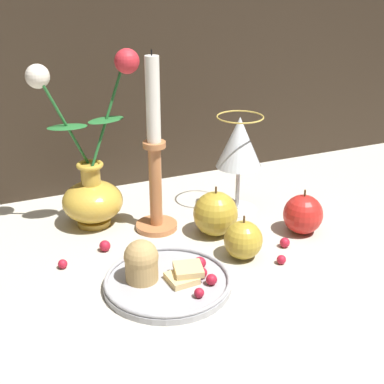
# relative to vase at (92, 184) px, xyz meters

# --- Properties ---
(ground_plane) EXTENTS (2.40, 2.40, 0.00)m
(ground_plane) POSITION_rel_vase_xyz_m (0.10, -0.17, -0.08)
(ground_plane) COLOR #B7B2A3
(ground_plane) RESTS_ON ground
(vase) EXTENTS (0.19, 0.11, 0.32)m
(vase) POSITION_rel_vase_xyz_m (0.00, 0.00, 0.00)
(vase) COLOR gold
(vase) RESTS_ON ground_plane
(plate_with_pastries) EXTENTS (0.20, 0.20, 0.08)m
(plate_with_pastries) POSITION_rel_vase_xyz_m (0.04, -0.25, -0.06)
(plate_with_pastries) COLOR #A3A3A8
(plate_with_pastries) RESTS_ON ground_plane
(wine_glass) EXTENTS (0.09, 0.09, 0.19)m
(wine_glass) POSITION_rel_vase_xyz_m (0.28, -0.05, 0.05)
(wine_glass) COLOR silver
(wine_glass) RESTS_ON ground_plane
(candlestick) EXTENTS (0.08, 0.08, 0.33)m
(candlestick) POSITION_rel_vase_xyz_m (0.10, -0.06, 0.05)
(candlestick) COLOR #B77042
(candlestick) RESTS_ON ground_plane
(apple_beside_vase) EXTENTS (0.08, 0.08, 0.09)m
(apple_beside_vase) POSITION_rel_vase_xyz_m (0.19, -0.13, -0.04)
(apple_beside_vase) COLOR #B2932D
(apple_beside_vase) RESTS_ON ground_plane
(apple_near_glass) EXTENTS (0.07, 0.07, 0.08)m
(apple_near_glass) POSITION_rel_vase_xyz_m (0.34, -0.18, -0.05)
(apple_near_glass) COLOR red
(apple_near_glass) RESTS_ON ground_plane
(apple_at_table_edge) EXTENTS (0.06, 0.06, 0.08)m
(apple_at_table_edge) POSITION_rel_vase_xyz_m (0.20, -0.22, -0.05)
(apple_at_table_edge) COLOR #B2932D
(apple_at_table_edge) RESTS_ON ground_plane
(berry_near_plate) EXTENTS (0.02, 0.02, 0.02)m
(berry_near_plate) POSITION_rel_vase_xyz_m (-0.09, -0.13, -0.07)
(berry_near_plate) COLOR #AD192D
(berry_near_plate) RESTS_ON ground_plane
(berry_front_center) EXTENTS (0.02, 0.02, 0.02)m
(berry_front_center) POSITION_rel_vase_xyz_m (0.24, -0.26, -0.07)
(berry_front_center) COLOR #AD192D
(berry_front_center) RESTS_ON ground_plane
(berry_by_glass_stem) EXTENTS (0.02, 0.02, 0.02)m
(berry_by_glass_stem) POSITION_rel_vase_xyz_m (0.28, -0.22, -0.07)
(berry_by_glass_stem) COLOR #AD192D
(berry_by_glass_stem) RESTS_ON ground_plane
(berry_under_candlestick) EXTENTS (0.02, 0.02, 0.02)m
(berry_under_candlestick) POSITION_rel_vase_xyz_m (-0.01, -0.11, -0.07)
(berry_under_candlestick) COLOR #AD192D
(berry_under_candlestick) RESTS_ON ground_plane
(berry_far_right) EXTENTS (0.02, 0.02, 0.02)m
(berry_far_right) POSITION_rel_vase_xyz_m (0.05, -0.13, -0.07)
(berry_far_right) COLOR #AD192D
(berry_far_right) RESTS_ON ground_plane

